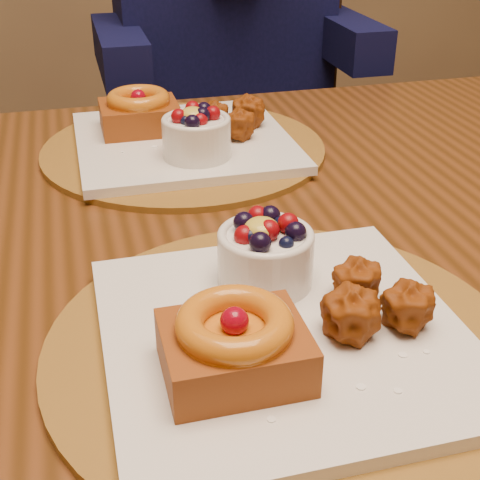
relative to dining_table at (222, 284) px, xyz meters
name	(u,v)px	position (x,y,z in m)	size (l,w,h in m)	color
dining_table	(222,284)	(0.00, 0.00, 0.00)	(1.60, 0.90, 0.76)	#3E220B
place_setting_near	(280,323)	(0.00, -0.22, 0.10)	(0.38, 0.38, 0.08)	brown
place_setting_far	(182,136)	(0.00, 0.22, 0.10)	(0.38, 0.38, 0.08)	brown
chair_far	(244,180)	(0.20, 0.66, -0.18)	(0.49, 0.49, 0.90)	black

